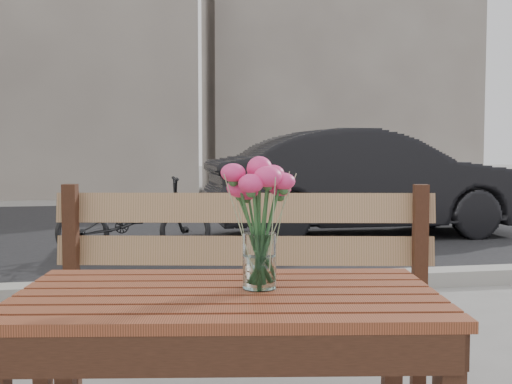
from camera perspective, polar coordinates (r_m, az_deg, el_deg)
The scene contains 7 objects.
street at distance 6.87m, azimuth -7.08°, elevation -5.03°, with size 30.00×8.12×0.12m.
backdrop_buildings at distance 16.31m, azimuth -8.83°, elevation 12.66°, with size 15.50×4.00×8.00m.
main_table at distance 1.78m, azimuth -2.55°, elevation -12.41°, with size 1.23×0.84×0.70m.
main_bench at distance 2.54m, azimuth -1.08°, elevation -7.47°, with size 1.61×0.77×0.96m.
main_vase at distance 1.75m, azimuth 0.31°, elevation -1.34°, with size 0.20×0.20×0.36m.
parked_car at distance 8.18m, azimuth 9.84°, elevation 0.82°, with size 1.40×4.02×1.32m, color black.
bicycle at distance 6.53m, azimuth -10.76°, elevation -2.21°, with size 0.53×1.53×0.81m, color black.
Camera 1 is at (-0.45, -1.71, 1.08)m, focal length 45.00 mm.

